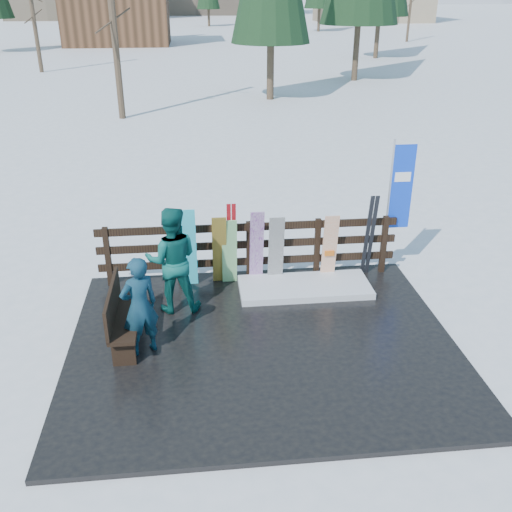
{
  "coord_description": "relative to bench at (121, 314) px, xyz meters",
  "views": [
    {
      "loc": [
        -0.92,
        -7.47,
        5.1
      ],
      "look_at": [
        0.0,
        1.0,
        1.1
      ],
      "focal_mm": 40.0,
      "sensor_mm": 36.0,
      "label": 1
    }
  ],
  "objects": [
    {
      "name": "snowboard_3",
      "position": [
        2.29,
        1.76,
        0.22
      ],
      "size": [
        0.25,
        0.31,
        1.48
      ],
      "primitive_type": "cube",
      "rotation": [
        0.19,
        0.0,
        0.0
      ],
      "color": "silver",
      "rests_on": "deck"
    },
    {
      "name": "snowboard_2",
      "position": [
        1.6,
        1.76,
        0.19
      ],
      "size": [
        0.26,
        0.36,
        1.41
      ],
      "primitive_type": "cube",
      "rotation": [
        0.23,
        0.0,
        0.0
      ],
      "color": "yellow",
      "rests_on": "deck"
    },
    {
      "name": "ski_pair_a",
      "position": [
        1.83,
        1.83,
        0.29
      ],
      "size": [
        0.16,
        0.23,
        1.61
      ],
      "color": "#A3141B",
      "rests_on": "deck"
    },
    {
      "name": "snowboard_0",
      "position": [
        1.04,
        1.76,
        0.26
      ],
      "size": [
        0.3,
        0.23,
        1.55
      ],
      "primitive_type": "cube",
      "rotation": [
        0.13,
        0.0,
        0.0
      ],
      "color": "#33D1EC",
      "rests_on": "deck"
    },
    {
      "name": "rental_flag",
      "position": [
        4.96,
        2.03,
        1.09
      ],
      "size": [
        0.45,
        0.04,
        2.6
      ],
      "color": "silver",
      "rests_on": "deck"
    },
    {
      "name": "ski_pair_b",
      "position": [
        4.42,
        1.83,
        0.32
      ],
      "size": [
        0.17,
        0.29,
        1.67
      ],
      "color": "black",
      "rests_on": "deck"
    },
    {
      "name": "person_back",
      "position": [
        0.78,
        0.97,
        0.41
      ],
      "size": [
        0.9,
        0.71,
        1.85
      ],
      "primitive_type": "imported",
      "rotation": [
        0.0,
        0.0,
        3.15
      ],
      "color": "#0D5650",
      "rests_on": "deck"
    },
    {
      "name": "snow_patch",
      "position": [
        3.13,
        1.38,
        -0.46
      ],
      "size": [
        2.39,
        1.0,
        0.12
      ],
      "primitive_type": "cube",
      "color": "white",
      "rests_on": "deck"
    },
    {
      "name": "snowboard_5",
      "position": [
        3.65,
        1.76,
        0.15
      ],
      "size": [
        0.27,
        0.19,
        1.32
      ],
      "primitive_type": "cube",
      "rotation": [
        0.13,
        0.0,
        0.0
      ],
      "color": "white",
      "rests_on": "deck"
    },
    {
      "name": "fence",
      "position": [
        2.17,
        1.98,
        0.14
      ],
      "size": [
        5.6,
        0.1,
        1.15
      ],
      "color": "black",
      "rests_on": "deck"
    },
    {
      "name": "snowboard_4",
      "position": [
        2.65,
        1.76,
        0.15
      ],
      "size": [
        0.28,
        0.21,
        1.34
      ],
      "primitive_type": "cube",
      "rotation": [
        0.14,
        0.0,
        0.0
      ],
      "color": "black",
      "rests_on": "deck"
    },
    {
      "name": "ground",
      "position": [
        2.17,
        -0.22,
        -0.6
      ],
      "size": [
        700.0,
        700.0,
        0.0
      ],
      "primitive_type": "plane",
      "color": "white",
      "rests_on": "ground"
    },
    {
      "name": "deck",
      "position": [
        2.17,
        -0.22,
        -0.56
      ],
      "size": [
        6.0,
        5.0,
        0.08
      ],
      "primitive_type": "cube",
      "color": "black",
      "rests_on": "ground"
    },
    {
      "name": "person_front",
      "position": [
        0.33,
        -0.28,
        0.27
      ],
      "size": [
        0.69,
        0.61,
        1.58
      ],
      "primitive_type": "imported",
      "rotation": [
        0.0,
        0.0,
        3.64
      ],
      "color": "#154D5B",
      "rests_on": "deck"
    },
    {
      "name": "bench",
      "position": [
        0.0,
        0.0,
        0.0
      ],
      "size": [
        0.41,
        1.5,
        0.97
      ],
      "color": "black",
      "rests_on": "deck"
    },
    {
      "name": "snowboard_1",
      "position": [
        1.79,
        1.76,
        0.15
      ],
      "size": [
        0.27,
        0.26,
        1.33
      ],
      "primitive_type": "cube",
      "rotation": [
        0.18,
        0.0,
        0.0
      ],
      "color": "silver",
      "rests_on": "deck"
    }
  ]
}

